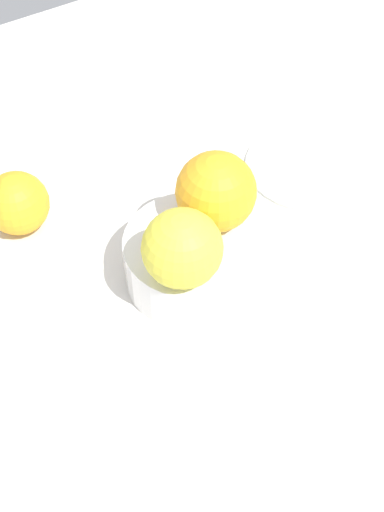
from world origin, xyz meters
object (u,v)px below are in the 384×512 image
orange_loose_0 (17,203)px  orange_in_bowl_1 (216,192)px  orange_in_bowl_0 (182,248)px  side_plate (308,165)px  fruit_bowl (192,260)px

orange_loose_0 → orange_in_bowl_1: bearing=45.7°
orange_in_bowl_0 → orange_in_bowl_1: (-4.15, 6.39, 0.22)cm
orange_in_bowl_1 → side_plate: (-5.34, 16.96, -9.17)cm
orange_in_bowl_1 → orange_loose_0: orange_in_bowl_1 is taller
side_plate → fruit_bowl: bearing=-72.3°
orange_loose_0 → fruit_bowl: bearing=36.3°
orange_in_bowl_0 → orange_loose_0: size_ratio=1.08×
orange_in_bowl_0 → orange_in_bowl_1: size_ratio=0.94×
side_plate → orange_in_bowl_0: bearing=-67.9°
orange_loose_0 → side_plate: orange_loose_0 is taller
fruit_bowl → orange_loose_0: (-16.14, -11.85, 0.76)cm
fruit_bowl → orange_loose_0: size_ratio=1.98×
fruit_bowl → orange_in_bowl_0: size_ratio=1.83×
orange_in_bowl_0 → orange_in_bowl_1: orange_in_bowl_1 is taller
orange_loose_0 → side_plate: (9.62, 32.28, -3.05)cm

